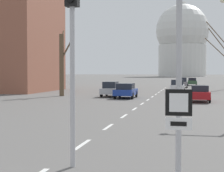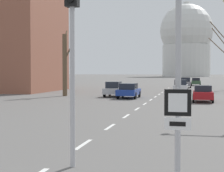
% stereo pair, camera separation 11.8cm
% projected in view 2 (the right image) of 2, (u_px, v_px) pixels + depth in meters
% --- Properties ---
extents(lane_stripe_1, '(0.16, 2.00, 0.01)m').
position_uv_depth(lane_stripe_1, '(83.00, 144.00, 13.70)').
color(lane_stripe_1, silver).
rests_on(lane_stripe_1, ground_plane).
extents(lane_stripe_2, '(0.16, 2.00, 0.01)m').
position_uv_depth(lane_stripe_2, '(110.00, 127.00, 18.09)').
color(lane_stripe_2, silver).
rests_on(lane_stripe_2, ground_plane).
extents(lane_stripe_3, '(0.16, 2.00, 0.01)m').
position_uv_depth(lane_stripe_3, '(126.00, 116.00, 22.49)').
color(lane_stripe_3, silver).
rests_on(lane_stripe_3, ground_plane).
extents(lane_stripe_4, '(0.16, 2.00, 0.01)m').
position_uv_depth(lane_stripe_4, '(137.00, 109.00, 26.88)').
color(lane_stripe_4, silver).
rests_on(lane_stripe_4, ground_plane).
extents(lane_stripe_5, '(0.16, 2.00, 0.01)m').
position_uv_depth(lane_stripe_5, '(145.00, 104.00, 31.28)').
color(lane_stripe_5, silver).
rests_on(lane_stripe_5, ground_plane).
extents(lane_stripe_6, '(0.16, 2.00, 0.01)m').
position_uv_depth(lane_stripe_6, '(151.00, 100.00, 35.67)').
color(lane_stripe_6, silver).
rests_on(lane_stripe_6, ground_plane).
extents(lane_stripe_7, '(0.16, 2.00, 0.01)m').
position_uv_depth(lane_stripe_7, '(155.00, 97.00, 40.07)').
color(lane_stripe_7, silver).
rests_on(lane_stripe_7, ground_plane).
extents(lane_stripe_8, '(0.16, 2.00, 0.01)m').
position_uv_depth(lane_stripe_8, '(159.00, 94.00, 44.46)').
color(lane_stripe_8, silver).
rests_on(lane_stripe_8, ground_plane).
extents(lane_stripe_9, '(0.16, 2.00, 0.01)m').
position_uv_depth(lane_stripe_9, '(162.00, 92.00, 48.86)').
color(lane_stripe_9, silver).
rests_on(lane_stripe_9, ground_plane).
extents(lane_stripe_10, '(0.16, 2.00, 0.01)m').
position_uv_depth(lane_stripe_10, '(165.00, 91.00, 53.25)').
color(lane_stripe_10, silver).
rests_on(lane_stripe_10, ground_plane).
extents(lane_stripe_11, '(0.16, 2.00, 0.01)m').
position_uv_depth(lane_stripe_11, '(167.00, 89.00, 57.65)').
color(lane_stripe_11, silver).
rests_on(lane_stripe_11, ground_plane).
extents(lane_stripe_12, '(0.16, 2.00, 0.01)m').
position_uv_depth(lane_stripe_12, '(169.00, 88.00, 62.04)').
color(lane_stripe_12, silver).
rests_on(lane_stripe_12, ground_plane).
extents(traffic_signal_near_right, '(0.36, 0.34, 5.57)m').
position_uv_depth(traffic_signal_near_right, '(178.00, 20.00, 8.73)').
color(traffic_signal_near_right, '#B2B2B7').
rests_on(traffic_signal_near_right, ground_plane).
extents(traffic_signal_centre_tall, '(0.36, 0.34, 5.51)m').
position_uv_depth(traffic_signal_centre_tall, '(72.00, 30.00, 10.33)').
color(traffic_signal_centre_tall, '#B2B2B7').
rests_on(traffic_signal_centre_tall, ground_plane).
extents(route_sign_post, '(0.60, 0.08, 2.32)m').
position_uv_depth(route_sign_post, '(178.00, 120.00, 8.42)').
color(route_sign_post, '#B2B2B7').
rests_on(route_sign_post, ground_plane).
extents(sedan_near_left, '(1.79, 4.12, 1.48)m').
position_uv_depth(sedan_near_left, '(203.00, 93.00, 33.24)').
color(sedan_near_left, maroon).
rests_on(sedan_near_left, ground_plane).
extents(sedan_near_right, '(1.80, 3.99, 1.53)m').
position_uv_depth(sedan_near_right, '(196.00, 82.00, 72.66)').
color(sedan_near_right, '#2D4C33').
rests_on(sedan_near_right, ground_plane).
extents(sedan_mid_centre, '(1.95, 4.46, 1.52)m').
position_uv_depth(sedan_mid_centre, '(129.00, 90.00, 37.91)').
color(sedan_mid_centre, navy).
rests_on(sedan_mid_centre, ground_plane).
extents(sedan_far_left, '(1.71, 4.22, 1.63)m').
position_uv_depth(sedan_far_left, '(114.00, 89.00, 40.40)').
color(sedan_far_left, '#B7B7BC').
rests_on(sedan_far_left, ground_plane).
extents(sedan_far_right, '(1.84, 4.11, 1.67)m').
position_uv_depth(sedan_far_right, '(181.00, 86.00, 47.94)').
color(sedan_far_right, silver).
rests_on(sedan_far_right, ground_plane).
extents(sedan_distant_centre, '(1.88, 4.46, 1.71)m').
position_uv_depth(sedan_distant_centre, '(186.00, 83.00, 63.36)').
color(sedan_distant_centre, slate).
rests_on(sedan_distant_centre, ground_plane).
extents(bare_tree_left_near, '(1.88, 2.85, 7.53)m').
position_uv_depth(bare_tree_left_near, '(65.00, 63.00, 41.47)').
color(bare_tree_left_near, brown).
rests_on(bare_tree_left_near, ground_plane).
extents(capitol_dome, '(30.84, 30.84, 43.56)m').
position_uv_depth(capitol_dome, '(186.00, 40.00, 219.01)').
color(capitol_dome, silver).
rests_on(capitol_dome, ground_plane).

